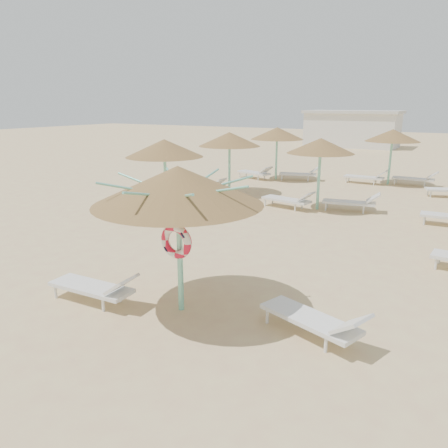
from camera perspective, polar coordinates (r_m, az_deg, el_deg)
The scene contains 6 objects.
ground at distance 8.58m, azimuth -3.56°, elevation -11.42°, with size 120.00×120.00×0.00m, color #D4BF81.
main_palapa at distance 7.94m, azimuth -6.04°, elevation 4.94°, with size 3.13×3.13×2.80m.
lounger_main_a at distance 9.17m, azimuth -16.39°, elevation -7.89°, with size 1.97×0.66×0.71m.
lounger_main_b at distance 7.73m, azimuth 11.91°, elevation -12.14°, with size 2.04×1.18×0.71m.
palapa_field at distance 16.87m, azimuth 18.07°, elevation 9.36°, with size 18.23×14.02×2.72m.
service_hut at distance 42.67m, azimuth 16.40°, elevation 11.87°, with size 8.40×4.40×3.25m.
Camera 1 is at (4.27, -6.35, 3.88)m, focal length 35.00 mm.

